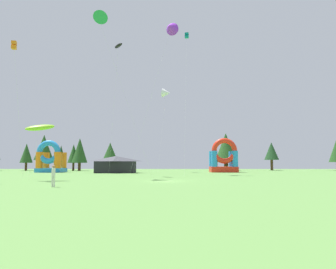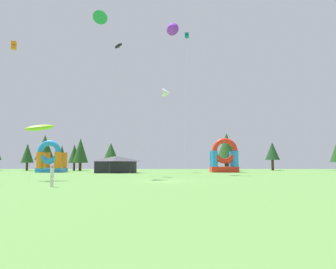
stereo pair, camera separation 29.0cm
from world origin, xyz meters
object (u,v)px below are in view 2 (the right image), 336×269
object	(u,v)px
kite_black_parafoil	(118,46)
festival_tent	(116,164)
kite_lime_parafoil	(40,128)
person_near_camera	(52,174)
kite_white_delta	(167,93)
person_left_edge	(53,171)
kite_purple_delta	(171,27)
inflatable_blue_arch	(224,160)
inflatable_red_slide	(51,160)
kite_orange_box	(14,46)
kite_teal_box	(187,36)
kite_green_delta	(99,20)

from	to	relation	value
kite_black_parafoil	festival_tent	distance (m)	22.85
kite_lime_parafoil	person_near_camera	size ratio (longest dim) A/B	3.61
kite_white_delta	person_left_edge	size ratio (longest dim) A/B	11.15
person_left_edge	festival_tent	bearing A→B (deg)	-61.75
kite_purple_delta	person_left_edge	distance (m)	31.73
kite_black_parafoil	inflatable_blue_arch	world-z (taller)	kite_black_parafoil
person_left_edge	inflatable_red_slide	bearing A→B (deg)	-24.77
kite_lime_parafoil	kite_orange_box	distance (m)	10.74
person_near_camera	person_left_edge	size ratio (longest dim) A/B	1.18
person_near_camera	inflatable_red_slide	distance (m)	41.30
kite_purple_delta	inflatable_blue_arch	size ratio (longest dim) A/B	3.89
kite_lime_parafoil	inflatable_red_slide	world-z (taller)	kite_lime_parafoil
kite_lime_parafoil	kite_white_delta	bearing A→B (deg)	64.41
kite_teal_box	kite_black_parafoil	size ratio (longest dim) A/B	1.17
kite_white_delta	kite_orange_box	distance (m)	34.56
kite_orange_box	inflatable_blue_arch	xyz separation A→B (m)	(29.93, 28.80, -13.63)
kite_teal_box	kite_lime_parafoil	distance (m)	30.60
kite_teal_box	inflatable_blue_arch	bearing A→B (deg)	56.57
kite_purple_delta	kite_green_delta	world-z (taller)	kite_purple_delta
kite_white_delta	festival_tent	distance (m)	18.48
kite_purple_delta	person_near_camera	xyz separation A→B (m)	(-10.07, -27.97, -24.67)
kite_white_delta	festival_tent	world-z (taller)	kite_white_delta
inflatable_blue_arch	person_near_camera	bearing A→B (deg)	-118.07
kite_teal_box	inflatable_blue_arch	size ratio (longest dim) A/B	3.52
kite_purple_delta	festival_tent	world-z (taller)	kite_purple_delta
kite_green_delta	person_left_edge	size ratio (longest dim) A/B	14.32
kite_lime_parafoil	kite_purple_delta	xyz separation A→B (m)	(15.30, 18.13, 19.67)
kite_teal_box	person_near_camera	xyz separation A→B (m)	(-12.85, -27.03, -22.73)
kite_lime_parafoil	kite_orange_box	bearing A→B (deg)	169.83
kite_orange_box	inflatable_red_slide	world-z (taller)	kite_orange_box
person_near_camera	festival_tent	distance (m)	35.10
kite_purple_delta	person_near_camera	bearing A→B (deg)	-109.81
kite_lime_parafoil	kite_black_parafoil	size ratio (longest dim) A/B	0.32
kite_black_parafoil	kite_white_delta	size ratio (longest dim) A/B	1.18
kite_orange_box	inflatable_blue_arch	distance (m)	43.71
kite_green_delta	kite_teal_box	bearing A→B (deg)	42.38
inflatable_red_slide	kite_orange_box	bearing A→B (deg)	-79.05
kite_black_parafoil	kite_orange_box	world-z (taller)	kite_black_parafoil
person_near_camera	inflatable_red_slide	size ratio (longest dim) A/B	0.29
person_near_camera	inflatable_blue_arch	world-z (taller)	inflatable_blue_arch
kite_purple_delta	kite_green_delta	distance (m)	16.46
kite_black_parafoil	festival_tent	size ratio (longest dim) A/B	2.80
kite_teal_box	festival_tent	distance (m)	27.15
kite_black_parafoil	kite_lime_parafoil	bearing A→B (deg)	-119.48
kite_black_parafoil	kite_orange_box	xyz separation A→B (m)	(-10.77, -11.75, -4.23)
kite_green_delta	kite_white_delta	bearing A→B (deg)	69.83
kite_green_delta	inflatable_red_slide	world-z (taller)	kite_green_delta
kite_teal_box	kite_purple_delta	bearing A→B (deg)	161.26
kite_green_delta	person_left_edge	xyz separation A→B (m)	(-6.09, 0.89, -20.67)
person_left_edge	person_near_camera	bearing A→B (deg)	154.13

